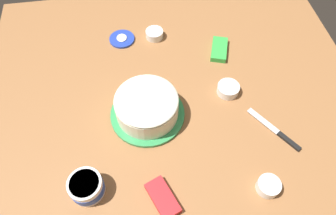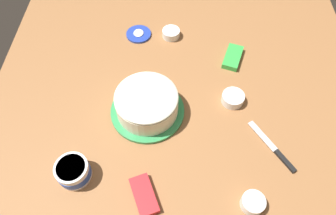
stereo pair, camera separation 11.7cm
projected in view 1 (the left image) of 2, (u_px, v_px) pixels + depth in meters
The scene contains 10 objects.
ground_plane at pixel (179, 111), 1.21m from camera, with size 1.54×1.54×0.00m, color #936038.
frosted_cake at pixel (147, 107), 1.15m from camera, with size 0.29×0.29×0.12m.
frosting_tub at pixel (86, 187), 1.00m from camera, with size 0.11×0.11×0.07m.
frosting_tub_lid at pixel (122, 39), 1.42m from camera, with size 0.12×0.12×0.02m.
spreading_knife at pixel (278, 133), 1.15m from camera, with size 0.21×0.15×0.01m.
sprinkle_bowl_yellow at pixel (268, 186), 1.02m from camera, with size 0.08×0.08×0.04m.
sprinkle_bowl_pink at pixel (228, 89), 1.24m from camera, with size 0.09×0.09×0.04m.
sprinkle_bowl_orange at pixel (154, 34), 1.42m from camera, with size 0.08×0.08×0.04m.
candy_box_lower at pixel (219, 49), 1.37m from camera, with size 0.14×0.07×0.02m, color green.
candy_box_upper at pixel (163, 198), 1.01m from camera, with size 0.13×0.07×0.03m, color red.
Camera 1 is at (-0.64, 0.14, 1.02)m, focal length 32.93 mm.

